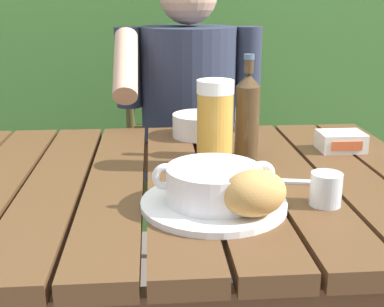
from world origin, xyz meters
TOP-DOWN VIEW (x-y plane):
  - dining_table at (-0.00, 0.00)m, footprint 1.11×0.82m
  - chair_near_diner at (0.08, 0.84)m, footprint 0.46×0.41m
  - person_eating at (0.08, 0.65)m, footprint 0.48×0.47m
  - serving_plate at (0.06, -0.17)m, footprint 0.26×0.26m
  - soup_bowl at (0.06, -0.17)m, footprint 0.22×0.17m
  - bread_roll at (0.12, -0.24)m, footprint 0.13×0.11m
  - beer_glass at (0.09, 0.05)m, footprint 0.08×0.08m
  - beer_bottle at (0.17, 0.12)m, footprint 0.06×0.06m
  - water_glass_small at (0.27, -0.18)m, footprint 0.06×0.06m
  - butter_tub at (0.42, 0.15)m, footprint 0.11×0.08m
  - table_knife at (0.19, -0.05)m, footprint 0.15×0.05m
  - diner_bowl at (0.08, 0.31)m, footprint 0.14×0.14m

SIDE VIEW (x-z plane):
  - chair_near_diner at x=0.08m, z-range 0.01..0.91m
  - dining_table at x=0.00m, z-range 0.27..1.03m
  - person_eating at x=0.08m, z-range 0.11..1.35m
  - table_knife at x=0.19m, z-range 0.76..0.77m
  - serving_plate at x=0.06m, z-range 0.76..0.77m
  - butter_tub at x=0.42m, z-range 0.76..0.81m
  - water_glass_small at x=0.27m, z-range 0.76..0.82m
  - diner_bowl at x=0.08m, z-range 0.76..0.82m
  - soup_bowl at x=0.06m, z-range 0.77..0.84m
  - bread_roll at x=0.12m, z-range 0.77..0.85m
  - beer_glass at x=0.09m, z-range 0.76..0.96m
  - beer_bottle at x=0.17m, z-range 0.74..0.98m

